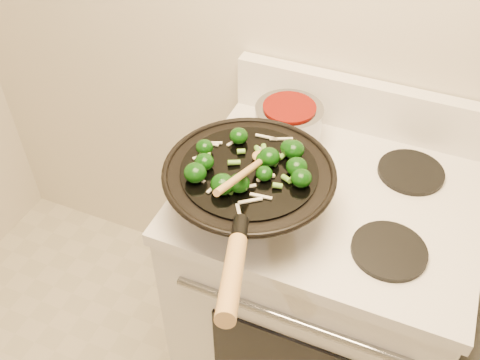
% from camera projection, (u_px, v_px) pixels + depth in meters
% --- Properties ---
extents(stove, '(0.78, 0.67, 1.08)m').
position_uv_depth(stove, '(316.00, 289.00, 1.73)').
color(stove, white).
rests_on(stove, ground).
extents(wok, '(0.42, 0.68, 0.25)m').
position_uv_depth(wok, '(249.00, 188.00, 1.31)').
color(wok, black).
rests_on(wok, stove).
extents(stirfry, '(0.31, 0.31, 0.05)m').
position_uv_depth(stirfry, '(253.00, 164.00, 1.26)').
color(stirfry, black).
rests_on(stirfry, wok).
extents(wooden_spoon, '(0.06, 0.28, 0.12)m').
position_uv_depth(wooden_spoon, '(252.00, 167.00, 1.22)').
color(wooden_spoon, '#B48547').
rests_on(wooden_spoon, wok).
extents(saucepan, '(0.19, 0.31, 0.11)m').
position_uv_depth(saucepan, '(288.00, 123.00, 1.52)').
color(saucepan, '#929499').
rests_on(saucepan, stove).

